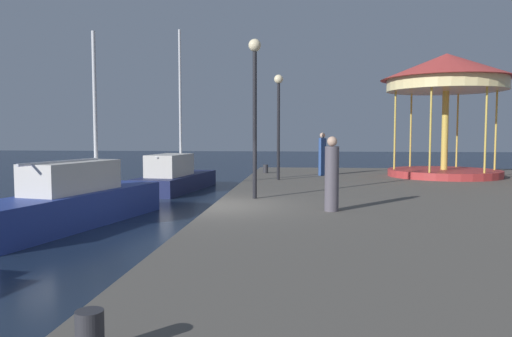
{
  "coord_description": "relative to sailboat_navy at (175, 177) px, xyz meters",
  "views": [
    {
      "loc": [
        2.38,
        -12.77,
        2.69
      ],
      "look_at": [
        0.75,
        4.31,
        1.46
      ],
      "focal_mm": 34.94,
      "sensor_mm": 36.0,
      "label": 1
    }
  ],
  "objects": [
    {
      "name": "bollard_center",
      "position": [
        4.17,
        0.81,
        0.35
      ],
      "size": [
        0.24,
        0.24,
        0.4
      ],
      "primitive_type": "cylinder",
      "color": "#2D2D33",
      "rests_on": "quay_dock"
    },
    {
      "name": "quay_dock",
      "position": [
        10.38,
        -9.81,
        -0.25
      ],
      "size": [
        13.61,
        29.04,
        0.8
      ],
      "primitive_type": "cube",
      "color": "#5B564F",
      "rests_on": "ground"
    },
    {
      "name": "carousel",
      "position": [
        12.05,
        -0.33,
        4.1
      ],
      "size": [
        5.54,
        5.54,
        5.29
      ],
      "color": "#B23333",
      "rests_on": "quay_dock"
    },
    {
      "name": "lamp_post_near_edge",
      "position": [
        4.56,
        -8.36,
        3.24
      ],
      "size": [
        0.36,
        0.36,
        4.55
      ],
      "color": "black",
      "rests_on": "quay_dock"
    },
    {
      "name": "sailboat_navy",
      "position": [
        0.0,
        0.0,
        0.0
      ],
      "size": [
        2.69,
        6.29,
        7.55
      ],
      "color": "#19214C",
      "rests_on": "ground"
    },
    {
      "name": "ground_plane",
      "position": [
        3.57,
        -9.81,
        -0.65
      ],
      "size": [
        120.0,
        120.0,
        0.0
      ],
      "primitive_type": "plane",
      "color": "#162338"
    },
    {
      "name": "person_near_carousel",
      "position": [
        6.64,
        -10.5,
        1.0
      ],
      "size": [
        0.34,
        0.34,
        1.81
      ],
      "color": "#514C56",
      "rests_on": "quay_dock"
    },
    {
      "name": "bollard_south",
      "position": [
        4.17,
        -18.65,
        0.35
      ],
      "size": [
        0.24,
        0.24,
        0.4
      ],
      "primitive_type": "cylinder",
      "color": "#2D2D33",
      "rests_on": "quay_dock"
    },
    {
      "name": "sailboat_blue",
      "position": [
        -0.69,
        -8.88,
        0.06
      ],
      "size": [
        3.23,
        7.26,
        5.79
      ],
      "color": "navy",
      "rests_on": "ground"
    },
    {
      "name": "lamp_post_mid_promenade",
      "position": [
        4.95,
        -2.55,
        3.04
      ],
      "size": [
        0.36,
        0.36,
        4.21
      ],
      "color": "black",
      "rests_on": "quay_dock"
    },
    {
      "name": "person_far_corner",
      "position": [
        6.79,
        -0.27,
        1.05
      ],
      "size": [
        0.34,
        0.34,
        1.91
      ],
      "color": "#2D4C8C",
      "rests_on": "quay_dock"
    }
  ]
}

